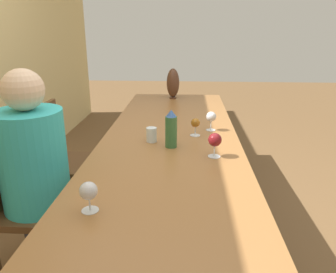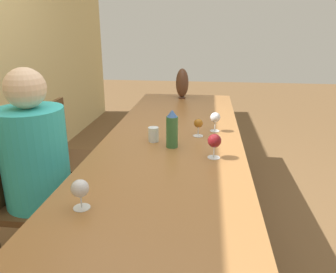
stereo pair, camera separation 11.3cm
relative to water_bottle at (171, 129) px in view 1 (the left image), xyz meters
The scene contains 12 objects.
ground_plane 0.84m from the water_bottle, 12.88° to the left, with size 14.00×14.00×0.00m, color brown.
dining_table 0.18m from the water_bottle, 12.88° to the left, with size 3.18×0.92×0.72m.
water_bottle is the anchor object (origin of this frame).
water_tumbler 0.17m from the water_bottle, 56.17° to the left, with size 0.07×0.07×0.10m.
vase 1.44m from the water_bottle, ahead, with size 0.13×0.13×0.31m.
wine_glass_0 0.82m from the water_bottle, 159.03° to the left, with size 0.07×0.07×0.13m.
wine_glass_1 0.45m from the water_bottle, 36.90° to the right, with size 0.07×0.07×0.14m.
wine_glass_2 0.30m from the water_bottle, 119.94° to the right, with size 0.08×0.08×0.14m.
wine_glass_3 0.28m from the water_bottle, 33.69° to the right, with size 0.07×0.07×0.12m.
chair_near 0.94m from the water_bottle, 109.32° to the left, with size 0.44×0.44×0.90m.
chair_far 0.96m from the water_bottle, 66.84° to the left, with size 0.44×0.44×0.90m.
person_near 0.81m from the water_bottle, 111.35° to the left, with size 0.37×0.37×1.24m.
Camera 1 is at (-1.98, -0.11, 1.44)m, focal length 35.00 mm.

